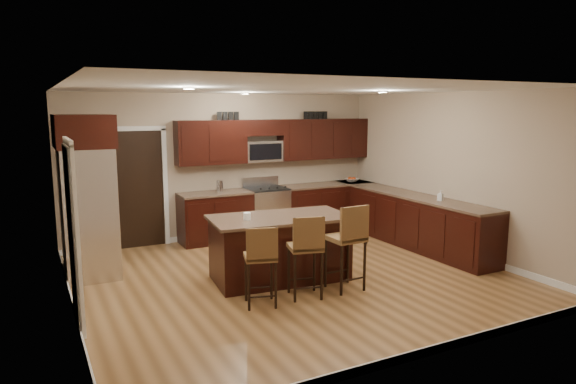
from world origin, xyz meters
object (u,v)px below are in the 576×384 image
stool_left (261,257)px  refrigerator (87,195)px  range (266,211)px  stool_mid (306,247)px  stool_right (348,237)px  island (280,250)px

stool_left → refrigerator: (-1.72, 2.26, 0.56)m
range → stool_mid: (-0.94, -3.26, 0.21)m
stool_left → stool_right: bearing=15.8°
stool_mid → stool_right: 0.64m
stool_left → refrigerator: 2.90m
stool_mid → refrigerator: 3.31m
stool_mid → range: bearing=88.4°
stool_mid → stool_right: size_ratio=0.93×
stool_mid → stool_left: bearing=-165.9°
range → stool_left: (-1.58, -3.25, 0.17)m
island → stool_left: stool_left is taller
stool_left → stool_mid: 0.64m
range → stool_right: size_ratio=0.94×
stool_left → stool_mid: bearing=15.9°
range → stool_right: bearing=-95.3°
range → refrigerator: refrigerator is taller
stool_left → island: bearing=67.6°
stool_left → refrigerator: bearing=143.6°
range → stool_left: range is taller
stool_mid → stool_right: bearing=13.9°
stool_right → island: bearing=123.3°
stool_left → range: bearing=80.4°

